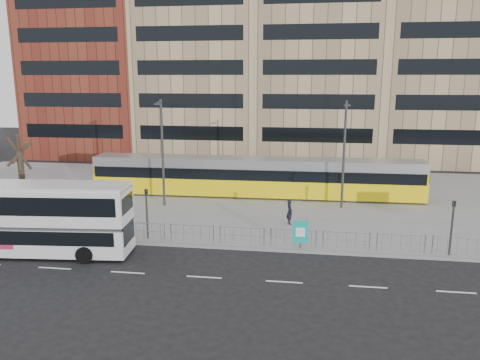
# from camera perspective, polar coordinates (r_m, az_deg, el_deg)

# --- Properties ---
(ground) EXTENTS (120.00, 120.00, 0.00)m
(ground) POSITION_cam_1_polar(r_m,az_deg,el_deg) (27.31, 1.57, -8.58)
(ground) COLOR black
(ground) RESTS_ON ground
(plaza) EXTENTS (64.00, 24.00, 0.15)m
(plaza) POSITION_cam_1_polar(r_m,az_deg,el_deg) (38.68, 3.58, -2.13)
(plaza) COLOR gray
(plaza) RESTS_ON ground
(kerb) EXTENTS (64.00, 0.25, 0.17)m
(kerb) POSITION_cam_1_polar(r_m,az_deg,el_deg) (27.33, 1.58, -8.40)
(kerb) COLOR gray
(kerb) RESTS_ON ground
(building_row) EXTENTS (70.40, 18.40, 31.20)m
(building_row) POSITION_cam_1_polar(r_m,az_deg,el_deg) (59.69, 7.04, 15.37)
(building_row) COLOR maroon
(building_row) RESTS_ON ground
(pedestrian_barrier) EXTENTS (32.07, 0.07, 1.10)m
(pedestrian_barrier) POSITION_cam_1_polar(r_m,az_deg,el_deg) (27.31, 5.90, -6.46)
(pedestrian_barrier) COLOR #92959A
(pedestrian_barrier) RESTS_ON plaza
(road_markings) EXTENTS (62.00, 0.12, 0.01)m
(road_markings) POSITION_cam_1_polar(r_m,az_deg,el_deg) (23.55, 2.92, -12.15)
(road_markings) COLOR white
(road_markings) RESTS_ON ground
(double_decker_bus) EXTENTS (10.35, 3.22, 4.07)m
(double_decker_bus) POSITION_cam_1_polar(r_m,az_deg,el_deg) (28.41, -23.39, -4.12)
(double_decker_bus) COLOR silver
(double_decker_bus) RESTS_ON ground
(tram) EXTENTS (26.95, 2.93, 3.17)m
(tram) POSITION_cam_1_polar(r_m,az_deg,el_deg) (38.50, 1.86, 0.37)
(tram) COLOR yellow
(tram) RESTS_ON plaza
(ad_panel) EXTENTS (0.86, 0.11, 1.61)m
(ad_panel) POSITION_cam_1_polar(r_m,az_deg,el_deg) (27.17, 7.38, -6.35)
(ad_panel) COLOR #2D2D30
(ad_panel) RESTS_ON plaza
(pedestrian) EXTENTS (0.58, 0.70, 1.65)m
(pedestrian) POSITION_cam_1_polar(r_m,az_deg,el_deg) (31.47, 6.06, -3.90)
(pedestrian) COLOR black
(pedestrian) RESTS_ON plaza
(traffic_light_west) EXTENTS (0.22, 0.24, 3.10)m
(traffic_light_west) POSITION_cam_1_polar(r_m,az_deg,el_deg) (28.77, -11.31, -3.27)
(traffic_light_west) COLOR #2D2D30
(traffic_light_west) RESTS_ON plaza
(traffic_light_east) EXTENTS (0.21, 0.23, 3.10)m
(traffic_light_east) POSITION_cam_1_polar(r_m,az_deg,el_deg) (28.14, 24.48, -4.53)
(traffic_light_east) COLOR #2D2D30
(traffic_light_east) RESTS_ON plaza
(lamp_post_west) EXTENTS (0.45, 1.04, 8.05)m
(lamp_post_west) POSITION_cam_1_polar(r_m,az_deg,el_deg) (35.52, -9.46, 3.78)
(lamp_post_west) COLOR #2D2D30
(lamp_post_west) RESTS_ON plaza
(lamp_post_east) EXTENTS (0.45, 1.04, 7.99)m
(lamp_post_east) POSITION_cam_1_polar(r_m,az_deg,el_deg) (35.25, 12.59, 3.54)
(lamp_post_east) COLOR #2D2D30
(lamp_post_east) RESTS_ON plaza
(bare_tree) EXTENTS (4.62, 4.62, 7.91)m
(bare_tree) POSITION_cam_1_polar(r_m,az_deg,el_deg) (37.17, -25.52, 5.29)
(bare_tree) COLOR black
(bare_tree) RESTS_ON plaza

